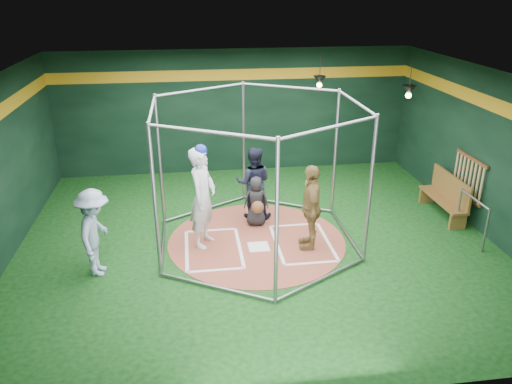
{
  "coord_description": "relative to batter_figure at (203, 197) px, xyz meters",
  "views": [
    {
      "loc": [
        -1.33,
        -9.41,
        5.12
      ],
      "look_at": [
        0.0,
        0.1,
        1.1
      ],
      "focal_mm": 35.0,
      "sensor_mm": 36.0,
      "label": 1
    }
  ],
  "objects": [
    {
      "name": "umpire",
      "position": [
        1.21,
        1.18,
        -0.23
      ],
      "size": [
        0.94,
        0.79,
        1.71
      ],
      "primitive_type": "imported",
      "rotation": [
        0.0,
        0.0,
        2.96
      ],
      "color": "black",
      "rests_on": "clay_disc"
    },
    {
      "name": "dugout_bench",
      "position": [
        5.74,
        0.67,
        -0.59
      ],
      "size": [
        0.4,
        1.72,
        1.0
      ],
      "color": "brown",
      "rests_on": "ground"
    },
    {
      "name": "steel_railing",
      "position": [
        5.66,
        -0.59,
        -0.45
      ],
      "size": [
        0.05,
        1.13,
        0.97
      ],
      "color": "gray",
      "rests_on": "ground"
    },
    {
      "name": "bat_rack",
      "position": [
        6.04,
        0.39,
        -0.05
      ],
      "size": [
        0.07,
        1.25,
        0.98
      ],
      "color": "brown",
      "rests_on": "room_shell"
    },
    {
      "name": "home_plate",
      "position": [
        1.11,
        -0.31,
        -1.08
      ],
      "size": [
        0.43,
        0.43,
        0.01
      ],
      "primitive_type": "cube",
      "color": "white",
      "rests_on": "clay_disc"
    },
    {
      "name": "catcher_figure",
      "position": [
        1.21,
        0.75,
        -0.51
      ],
      "size": [
        0.61,
        0.61,
        1.16
      ],
      "color": "black",
      "rests_on": "clay_disc"
    },
    {
      "name": "room_shell",
      "position": [
        1.11,
        -0.01,
        0.66
      ],
      "size": [
        10.1,
        9.1,
        3.53
      ],
      "color": "#0B330D",
      "rests_on": "ground"
    },
    {
      "name": "pendant_lamp_far",
      "position": [
        5.11,
        1.99,
        1.64
      ],
      "size": [
        0.34,
        0.34,
        0.9
      ],
      "color": "black",
      "rests_on": "room_shell"
    },
    {
      "name": "batting_cage",
      "position": [
        1.11,
        -0.01,
        0.4
      ],
      "size": [
        4.05,
        4.67,
        3.0
      ],
      "color": "gray",
      "rests_on": "ground"
    },
    {
      "name": "clay_disc",
      "position": [
        1.11,
        -0.01,
        -1.09
      ],
      "size": [
        3.8,
        3.8,
        0.01
      ],
      "primitive_type": "cylinder",
      "color": "#984C37",
      "rests_on": "ground"
    },
    {
      "name": "bystander_blue",
      "position": [
        -2.04,
        -0.86,
        -0.24
      ],
      "size": [
        0.74,
        1.16,
        1.71
      ],
      "primitive_type": "imported",
      "rotation": [
        0.0,
        0.0,
        1.47
      ],
      "color": "#92A8C1",
      "rests_on": "ground"
    },
    {
      "name": "batter_figure",
      "position": [
        0.0,
        0.0,
        0.0
      ],
      "size": [
        0.78,
        0.92,
        2.2
      ],
      "color": "silver",
      "rests_on": "clay_disc"
    },
    {
      "name": "batter_box_left",
      "position": [
        0.16,
        -0.26,
        -1.08
      ],
      "size": [
        1.17,
        1.77,
        0.01
      ],
      "color": "white",
      "rests_on": "clay_disc"
    },
    {
      "name": "batter_box_right",
      "position": [
        2.06,
        -0.26,
        -1.08
      ],
      "size": [
        1.17,
        1.77,
        0.01
      ],
      "color": "white",
      "rests_on": "clay_disc"
    },
    {
      "name": "visitor_leopard",
      "position": [
        2.17,
        -0.41,
        -0.18
      ],
      "size": [
        0.61,
        1.12,
        1.81
      ],
      "primitive_type": "imported",
      "rotation": [
        0.0,
        0.0,
        -1.73
      ],
      "color": "#AC8C4A",
      "rests_on": "clay_disc"
    },
    {
      "name": "pendant_lamp_near",
      "position": [
        3.31,
        3.59,
        1.64
      ],
      "size": [
        0.34,
        0.34,
        0.9
      ],
      "color": "black",
      "rests_on": "room_shell"
    }
  ]
}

